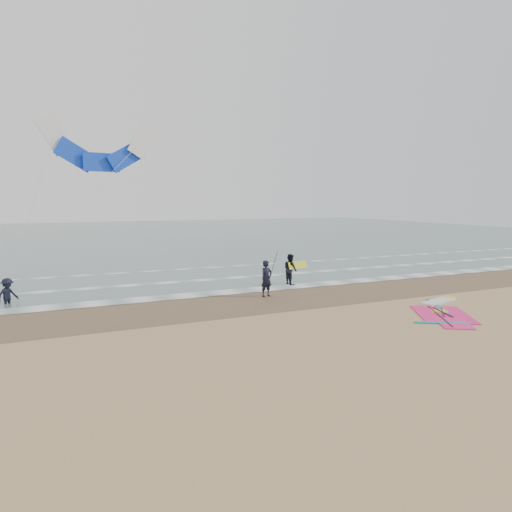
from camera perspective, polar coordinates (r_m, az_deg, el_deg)
name	(u,v)px	position (r m, az deg, el deg)	size (l,w,h in m)	color
ground	(362,331)	(16.76, 13.16, -9.09)	(120.00, 120.00, 0.00)	tan
sea_water	(136,235)	(61.74, -14.80, 2.54)	(120.00, 80.00, 0.02)	#47605E
wet_sand_band	(284,298)	(21.68, 3.52, -5.22)	(120.00, 5.00, 0.01)	brown
foam_waterline	(247,282)	(25.62, -1.08, -3.24)	(120.00, 9.15, 0.02)	white
windsurf_rig	(443,311)	(20.59, 22.33, -6.33)	(4.82, 4.56, 0.12)	white
person_standing	(266,279)	(21.72, 1.32, -2.85)	(0.64, 0.42, 1.75)	black
person_walking	(290,269)	(24.85, 4.32, -1.67)	(0.82, 0.64, 1.70)	black
person_wading	(7,287)	(22.98, -28.67, -3.46)	(0.98, 0.56, 1.52)	black
held_pole	(272,270)	(21.79, 2.04, -1.73)	(0.17, 0.86, 1.82)	black
carried_kiteboard	(298,265)	(24.92, 5.24, -1.13)	(1.30, 0.51, 0.39)	yellow
surf_kite	(101,150)	(25.07, -18.84, 12.43)	(7.42, 2.54, 7.81)	white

